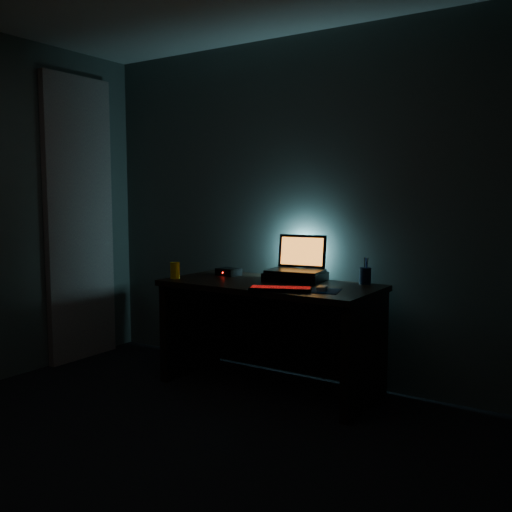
{
  "coord_description": "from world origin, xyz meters",
  "views": [
    {
      "loc": [
        2.05,
        -1.7,
        1.35
      ],
      "look_at": [
        -0.08,
        1.57,
        0.93
      ],
      "focal_mm": 40.0,
      "sensor_mm": 36.0,
      "label": 1
    }
  ],
  "objects_px": {
    "mouse": "(322,288)",
    "keyboard": "(280,289)",
    "pen_cup": "(365,276)",
    "router": "(229,272)",
    "laptop": "(298,263)",
    "juice_glass": "(175,270)"
  },
  "relations": [
    {
      "from": "pen_cup",
      "to": "keyboard",
      "type": "bearing_deg",
      "value": -121.6
    },
    {
      "from": "juice_glass",
      "to": "mouse",
      "type": "bearing_deg",
      "value": 4.4
    },
    {
      "from": "laptop",
      "to": "pen_cup",
      "type": "xyz_separation_m",
      "value": [
        0.48,
        0.08,
        -0.06
      ]
    },
    {
      "from": "laptop",
      "to": "mouse",
      "type": "xyz_separation_m",
      "value": [
        0.36,
        -0.35,
        -0.1
      ]
    },
    {
      "from": "keyboard",
      "to": "router",
      "type": "xyz_separation_m",
      "value": [
        -0.69,
        0.39,
        0.01
      ]
    },
    {
      "from": "laptop",
      "to": "keyboard",
      "type": "xyz_separation_m",
      "value": [
        0.14,
        -0.48,
        -0.11
      ]
    },
    {
      "from": "juice_glass",
      "to": "laptop",
      "type": "bearing_deg",
      "value": 29.36
    },
    {
      "from": "mouse",
      "to": "pen_cup",
      "type": "relative_size",
      "value": 0.79
    },
    {
      "from": "keyboard",
      "to": "juice_glass",
      "type": "height_order",
      "value": "juice_glass"
    },
    {
      "from": "keyboard",
      "to": "mouse",
      "type": "distance_m",
      "value": 0.26
    },
    {
      "from": "mouse",
      "to": "keyboard",
      "type": "bearing_deg",
      "value": -164.32
    },
    {
      "from": "pen_cup",
      "to": "router",
      "type": "distance_m",
      "value": 1.04
    },
    {
      "from": "laptop",
      "to": "router",
      "type": "height_order",
      "value": "laptop"
    },
    {
      "from": "laptop",
      "to": "pen_cup",
      "type": "relative_size",
      "value": 3.68
    },
    {
      "from": "juice_glass",
      "to": "keyboard",
      "type": "bearing_deg",
      "value": -2.71
    },
    {
      "from": "mouse",
      "to": "router",
      "type": "distance_m",
      "value": 0.95
    },
    {
      "from": "mouse",
      "to": "router",
      "type": "bearing_deg",
      "value": 149.54
    },
    {
      "from": "keyboard",
      "to": "pen_cup",
      "type": "distance_m",
      "value": 0.65
    },
    {
      "from": "juice_glass",
      "to": "router",
      "type": "distance_m",
      "value": 0.42
    },
    {
      "from": "laptop",
      "to": "router",
      "type": "xyz_separation_m",
      "value": [
        -0.55,
        -0.09,
        -0.09
      ]
    },
    {
      "from": "mouse",
      "to": "pen_cup",
      "type": "height_order",
      "value": "pen_cup"
    },
    {
      "from": "laptop",
      "to": "juice_glass",
      "type": "distance_m",
      "value": 0.89
    }
  ]
}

